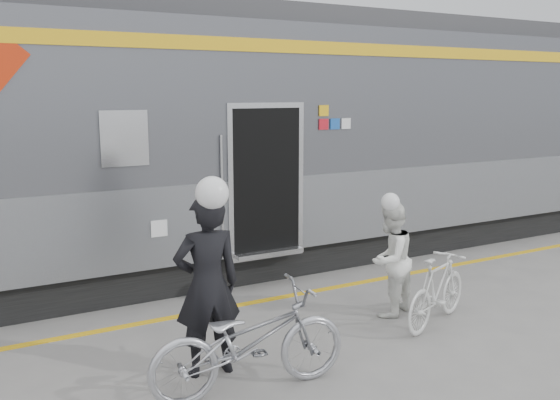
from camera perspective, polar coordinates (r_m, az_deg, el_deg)
ground at (r=6.56m, az=7.52°, el=-15.22°), size 90.00×90.00×0.00m
train at (r=9.14m, az=-18.15°, el=5.03°), size 24.00×3.17×4.10m
safety_strip at (r=8.26m, az=-1.37°, el=-9.60°), size 24.00×0.12×0.01m
man at (r=5.99m, az=-7.01°, el=-8.15°), size 0.71×0.50×1.86m
bicycle_left at (r=5.75m, az=-2.93°, el=-13.39°), size 2.00×0.84×1.02m
woman at (r=7.68m, az=10.53°, el=-5.65°), size 0.86×0.78×1.46m
bicycle_right at (r=7.56m, az=14.89°, el=-8.37°), size 1.52×0.93×0.88m
helmet_man at (r=5.74m, az=-7.25°, el=2.23°), size 0.32×0.32×0.32m
helmet_woman at (r=7.49m, az=10.74°, el=0.57°), size 0.23×0.23×0.23m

